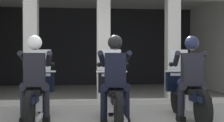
# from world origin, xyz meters

# --- Properties ---
(ground_plane) EXTENTS (80.00, 80.00, 0.00)m
(ground_plane) POSITION_xyz_m (0.00, 3.00, 0.00)
(ground_plane) COLOR gray
(station_building) EXTENTS (8.69, 5.21, 3.37)m
(station_building) POSITION_xyz_m (-0.03, 4.95, 2.11)
(station_building) COLOR black
(station_building) RESTS_ON ground
(kerb_strip) EXTENTS (8.19, 0.24, 0.12)m
(kerb_strip) POSITION_xyz_m (-0.03, 1.87, 0.06)
(kerb_strip) COLOR #B7B5AD
(kerb_strip) RESTS_ON ground
(motorcycle_left) EXTENTS (0.62, 2.04, 1.35)m
(motorcycle_left) POSITION_xyz_m (-1.42, 0.13, 0.50)
(motorcycle_left) COLOR black
(motorcycle_left) RESTS_ON ground
(police_officer_left) EXTENTS (0.63, 0.61, 1.58)m
(police_officer_left) POSITION_xyz_m (-1.42, -0.16, 0.94)
(police_officer_left) COLOR black
(police_officer_left) RESTS_ON ground
(motorcycle_center) EXTENTS (0.62, 2.04, 1.35)m
(motorcycle_center) POSITION_xyz_m (0.00, -0.09, 0.50)
(motorcycle_center) COLOR black
(motorcycle_center) RESTS_ON ground
(police_officer_center) EXTENTS (0.63, 0.61, 1.58)m
(police_officer_center) POSITION_xyz_m (0.00, -0.37, 0.94)
(police_officer_center) COLOR black
(police_officer_center) RESTS_ON ground
(motorcycle_right) EXTENTS (0.62, 2.04, 1.35)m
(motorcycle_right) POSITION_xyz_m (1.42, -0.00, 0.50)
(motorcycle_right) COLOR black
(motorcycle_right) RESTS_ON ground
(police_officer_right) EXTENTS (0.63, 0.61, 1.58)m
(police_officer_right) POSITION_xyz_m (1.42, -0.29, 0.94)
(police_officer_right) COLOR black
(police_officer_right) RESTS_ON ground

